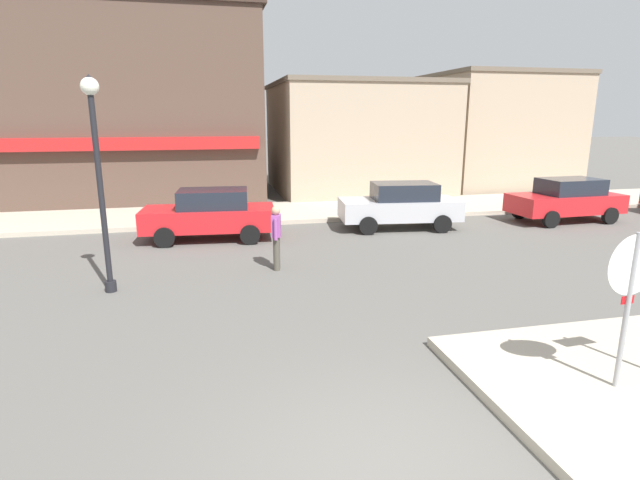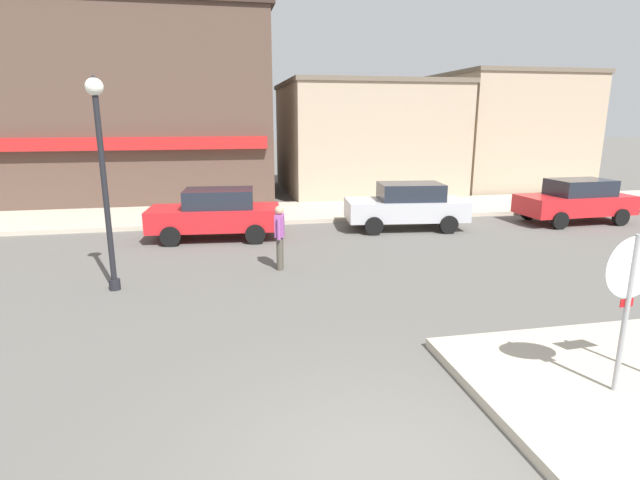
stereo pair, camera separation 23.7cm
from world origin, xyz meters
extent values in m
plane|color=#5B5954|center=(0.00, 0.00, 0.00)|extent=(160.00, 160.00, 0.00)
cube|color=#B7AD99|center=(0.00, 14.93, 0.07)|extent=(80.00, 4.00, 0.15)
cylinder|color=#9E9EA3|center=(3.53, 0.83, 1.15)|extent=(0.07, 0.07, 2.30)
cylinder|color=red|center=(3.53, 0.85, 1.87)|extent=(0.76, 0.05, 0.76)
cylinder|color=white|center=(3.53, 0.84, 1.87)|extent=(0.82, 0.05, 0.82)
cube|color=red|center=(3.53, 0.85, 1.39)|extent=(0.20, 0.02, 0.11)
cylinder|color=black|center=(-3.92, 6.86, 2.10)|extent=(0.12, 0.12, 4.20)
cylinder|color=black|center=(-3.92, 6.86, 0.12)|extent=(0.24, 0.24, 0.24)
sphere|color=white|center=(-3.92, 6.86, 4.31)|extent=(0.36, 0.36, 0.36)
cone|color=black|center=(-3.92, 6.86, 4.45)|extent=(0.32, 0.32, 0.18)
cube|color=red|center=(-1.74, 11.30, 0.67)|extent=(4.12, 2.02, 0.66)
cube|color=#1E232D|center=(-1.59, 11.29, 1.28)|extent=(2.19, 1.56, 0.56)
cylinder|color=black|center=(-3.04, 10.55, 0.30)|extent=(0.61, 0.23, 0.60)
cylinder|color=black|center=(-2.90, 12.25, 0.30)|extent=(0.61, 0.23, 0.60)
cylinder|color=black|center=(-0.57, 10.35, 0.30)|extent=(0.61, 0.23, 0.60)
cylinder|color=black|center=(-0.43, 12.05, 0.30)|extent=(0.61, 0.23, 0.60)
cube|color=#B7B7BC|center=(4.60, 11.48, 0.67)|extent=(4.17, 2.14, 0.66)
cube|color=#1E232D|center=(4.75, 11.46, 1.28)|extent=(2.22, 1.62, 0.56)
cylinder|color=black|center=(3.27, 10.77, 0.30)|extent=(0.62, 0.25, 0.60)
cylinder|color=black|center=(3.47, 12.46, 0.30)|extent=(0.62, 0.25, 0.60)
cylinder|color=black|center=(5.74, 10.49, 0.30)|extent=(0.62, 0.25, 0.60)
cylinder|color=black|center=(5.93, 12.18, 0.30)|extent=(0.62, 0.25, 0.60)
cube|color=red|center=(10.94, 11.25, 0.67)|extent=(4.06, 1.84, 0.66)
cube|color=#1E232D|center=(11.09, 11.26, 1.28)|extent=(2.13, 1.47, 0.56)
cylinder|color=black|center=(9.73, 10.36, 0.30)|extent=(0.61, 0.20, 0.60)
cylinder|color=black|center=(9.67, 12.06, 0.30)|extent=(0.61, 0.20, 0.60)
cylinder|color=black|center=(12.21, 10.45, 0.30)|extent=(0.61, 0.20, 0.60)
cylinder|color=black|center=(12.15, 12.15, 0.30)|extent=(0.61, 0.20, 0.60)
cylinder|color=#4C473D|center=(-0.16, 7.59, 0.42)|extent=(0.16, 0.16, 0.85)
cylinder|color=#4C473D|center=(-0.13, 7.77, 0.42)|extent=(0.16, 0.16, 0.85)
cube|color=#994C99|center=(-0.14, 7.68, 1.12)|extent=(0.29, 0.40, 0.54)
sphere|color=tan|center=(-0.14, 7.68, 1.50)|extent=(0.22, 0.22, 0.22)
cylinder|color=#994C99|center=(-0.19, 7.46, 1.07)|extent=(0.11, 0.11, 0.52)
cylinder|color=#994C99|center=(-0.10, 7.91, 1.07)|extent=(0.11, 0.11, 0.52)
cube|color=brown|center=(-5.18, 21.19, 4.03)|extent=(11.87, 8.53, 8.05)
cube|color=#B21E1E|center=(-5.18, 16.78, 2.70)|extent=(11.28, 0.40, 0.50)
cube|color=#352721|center=(-5.18, 21.19, 8.17)|extent=(12.23, 8.78, 0.24)
cube|color=tan|center=(5.73, 20.59, 2.59)|extent=(7.96, 7.86, 5.18)
cube|color=#685B4C|center=(5.73, 20.59, 5.28)|extent=(8.12, 8.02, 0.20)
cube|color=tan|center=(13.53, 21.09, 2.87)|extent=(6.77, 7.73, 5.74)
cube|color=#685B4C|center=(13.53, 21.09, 5.84)|extent=(6.90, 7.88, 0.20)
camera|label=1|loc=(-1.77, -4.24, 3.71)|focal=28.00mm
camera|label=2|loc=(-1.54, -4.29, 3.71)|focal=28.00mm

